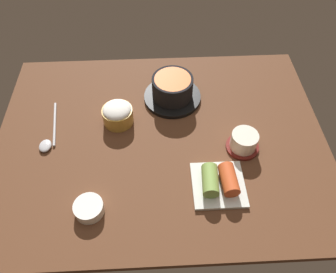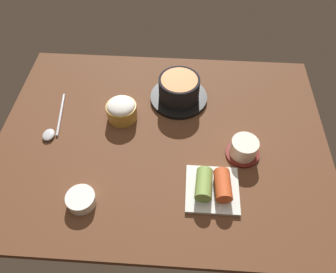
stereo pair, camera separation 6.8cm
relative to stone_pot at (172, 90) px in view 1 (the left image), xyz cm
name	(u,v)px [view 1 (the left image)]	position (x,y,z in cm)	size (l,w,h in cm)	color
dining_table	(161,140)	(-4.38, -16.67, -5.04)	(100.00, 76.00, 2.00)	#56331E
stone_pot	(172,90)	(0.00, 0.00, 0.00)	(18.91, 18.91, 8.67)	black
rice_bowl	(118,114)	(-17.55, -9.33, -0.54)	(9.48, 9.48, 6.84)	#B78C38
tea_cup_with_saucer	(244,142)	(19.54, -21.55, -1.15)	(9.77, 9.77, 5.91)	maroon
kimchi_plate	(219,182)	(10.56, -34.09, -1.87)	(14.24, 14.24, 5.39)	silver
side_bowl_near	(89,208)	(-23.65, -39.86, -2.34)	(7.64, 7.64, 3.15)	white
spoon	(49,138)	(-38.39, -15.49, -3.43)	(4.67, 20.05, 1.35)	#B7B7BC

